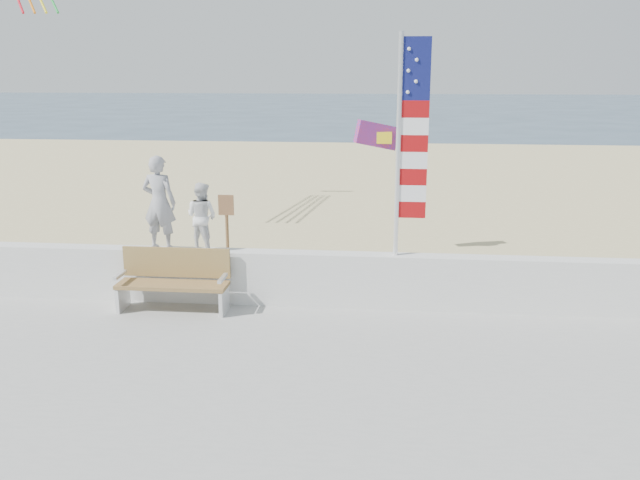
# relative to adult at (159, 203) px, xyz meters

# --- Properties ---
(ground) EXTENTS (220.00, 220.00, 0.00)m
(ground) POSITION_rel_adult_xyz_m (2.51, -2.00, -1.87)
(ground) COLOR #2D455B
(ground) RESTS_ON ground
(sand) EXTENTS (90.00, 40.00, 0.08)m
(sand) POSITION_rel_adult_xyz_m (2.51, 7.00, -1.83)
(sand) COLOR #D0C18A
(sand) RESTS_ON ground
(seawall) EXTENTS (30.00, 0.35, 0.90)m
(seawall) POSITION_rel_adult_xyz_m (2.51, 0.00, -1.24)
(seawall) COLOR silver
(seawall) RESTS_ON boardwalk
(adult) EXTENTS (0.62, 0.45, 1.58)m
(adult) POSITION_rel_adult_xyz_m (0.00, 0.00, 0.00)
(adult) COLOR #97979C
(adult) RESTS_ON seawall
(child) EXTENTS (0.67, 0.60, 1.14)m
(child) POSITION_rel_adult_xyz_m (0.71, 0.00, -0.22)
(child) COLOR white
(child) RESTS_ON seawall
(bench) EXTENTS (1.80, 0.57, 1.00)m
(bench) POSITION_rel_adult_xyz_m (0.33, -0.45, -1.18)
(bench) COLOR olive
(bench) RESTS_ON boardwalk
(flag) EXTENTS (0.50, 0.08, 3.50)m
(flag) POSITION_rel_adult_xyz_m (4.05, -0.00, 1.12)
(flag) COLOR white
(flag) RESTS_ON seawall
(parafoil_kite) EXTENTS (0.98, 0.53, 0.65)m
(parafoil_kite) POSITION_rel_adult_xyz_m (3.54, 3.56, 0.81)
(parafoil_kite) COLOR red
(parafoil_kite) RESTS_ON ground
(sign) EXTENTS (0.32, 0.07, 1.46)m
(sign) POSITION_rel_adult_xyz_m (0.49, 2.60, -0.93)
(sign) COLOR brown
(sign) RESTS_ON sand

